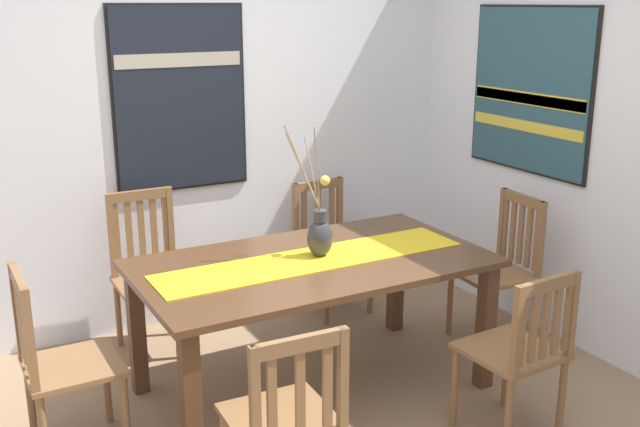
{
  "coord_description": "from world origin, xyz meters",
  "views": [
    {
      "loc": [
        -1.61,
        -2.67,
        2.06
      ],
      "look_at": [
        0.16,
        0.54,
        1.0
      ],
      "focal_mm": 41.69,
      "sensor_mm": 36.0,
      "label": 1
    }
  ],
  "objects_px": {
    "chair_4": "(502,266)",
    "chair_5": "(150,271)",
    "chair_1": "(59,361)",
    "dining_table": "(312,278)",
    "painting_on_side_wall": "(530,91)",
    "chair_2": "(286,420)",
    "centerpiece_vase": "(320,233)",
    "chair_3": "(520,350)",
    "chair_0": "(329,244)",
    "painting_on_back_wall": "(180,98)"
  },
  "relations": [
    {
      "from": "chair_4",
      "to": "chair_5",
      "type": "relative_size",
      "value": 0.95
    },
    {
      "from": "chair_1",
      "to": "dining_table",
      "type": "bearing_deg",
      "value": -0.87
    },
    {
      "from": "painting_on_side_wall",
      "to": "chair_2",
      "type": "bearing_deg",
      "value": -153.99
    },
    {
      "from": "chair_1",
      "to": "chair_2",
      "type": "xyz_separation_m",
      "value": [
        0.7,
        -0.92,
        -0.02
      ]
    },
    {
      "from": "centerpiece_vase",
      "to": "chair_2",
      "type": "distance_m",
      "value": 1.22
    },
    {
      "from": "chair_1",
      "to": "painting_on_side_wall",
      "type": "distance_m",
      "value": 3.15
    },
    {
      "from": "chair_3",
      "to": "chair_4",
      "type": "height_order",
      "value": "chair_4"
    },
    {
      "from": "chair_1",
      "to": "chair_3",
      "type": "distance_m",
      "value": 2.14
    },
    {
      "from": "dining_table",
      "to": "painting_on_side_wall",
      "type": "height_order",
      "value": "painting_on_side_wall"
    },
    {
      "from": "dining_table",
      "to": "painting_on_side_wall",
      "type": "distance_m",
      "value": 1.89
    },
    {
      "from": "dining_table",
      "to": "chair_2",
      "type": "relative_size",
      "value": 2.09
    },
    {
      "from": "centerpiece_vase",
      "to": "chair_5",
      "type": "relative_size",
      "value": 0.74
    },
    {
      "from": "dining_table",
      "to": "chair_0",
      "type": "distance_m",
      "value": 1.14
    },
    {
      "from": "chair_2",
      "to": "chair_3",
      "type": "relative_size",
      "value": 1.01
    },
    {
      "from": "dining_table",
      "to": "painting_on_back_wall",
      "type": "xyz_separation_m",
      "value": [
        -0.27,
        1.23,
        0.83
      ]
    },
    {
      "from": "dining_table",
      "to": "chair_0",
      "type": "height_order",
      "value": "chair_0"
    },
    {
      "from": "chair_2",
      "to": "painting_on_side_wall",
      "type": "height_order",
      "value": "painting_on_side_wall"
    },
    {
      "from": "centerpiece_vase",
      "to": "chair_5",
      "type": "height_order",
      "value": "centerpiece_vase"
    },
    {
      "from": "dining_table",
      "to": "chair_4",
      "type": "xyz_separation_m",
      "value": [
        1.32,
        -0.01,
        -0.16
      ]
    },
    {
      "from": "chair_3",
      "to": "painting_on_back_wall",
      "type": "distance_m",
      "value": 2.52
    },
    {
      "from": "chair_2",
      "to": "chair_5",
      "type": "distance_m",
      "value": 1.82
    },
    {
      "from": "chair_1",
      "to": "chair_2",
      "type": "relative_size",
      "value": 1.05
    },
    {
      "from": "chair_1",
      "to": "chair_5",
      "type": "height_order",
      "value": "chair_5"
    },
    {
      "from": "chair_5",
      "to": "chair_0",
      "type": "bearing_deg",
      "value": 0.73
    },
    {
      "from": "chair_1",
      "to": "chair_2",
      "type": "bearing_deg",
      "value": -52.82
    },
    {
      "from": "centerpiece_vase",
      "to": "chair_4",
      "type": "height_order",
      "value": "centerpiece_vase"
    },
    {
      "from": "chair_1",
      "to": "chair_5",
      "type": "relative_size",
      "value": 0.95
    },
    {
      "from": "chair_4",
      "to": "chair_5",
      "type": "xyz_separation_m",
      "value": [
        -1.94,
        0.93,
        0.02
      ]
    },
    {
      "from": "chair_3",
      "to": "painting_on_side_wall",
      "type": "xyz_separation_m",
      "value": [
        1.03,
        1.11,
        1.05
      ]
    },
    {
      "from": "chair_0",
      "to": "painting_on_side_wall",
      "type": "distance_m",
      "value": 1.64
    },
    {
      "from": "chair_4",
      "to": "painting_on_side_wall",
      "type": "relative_size",
      "value": 0.9
    },
    {
      "from": "chair_2",
      "to": "chair_4",
      "type": "bearing_deg",
      "value": 24.78
    },
    {
      "from": "painting_on_back_wall",
      "to": "painting_on_side_wall",
      "type": "relative_size",
      "value": 1.11
    },
    {
      "from": "dining_table",
      "to": "centerpiece_vase",
      "type": "xyz_separation_m",
      "value": [
        0.06,
        0.03,
        0.23
      ]
    },
    {
      "from": "chair_0",
      "to": "chair_1",
      "type": "xyz_separation_m",
      "value": [
        -1.94,
        -0.91,
        0.02
      ]
    },
    {
      "from": "painting_on_back_wall",
      "to": "painting_on_side_wall",
      "type": "height_order",
      "value": "painting_on_back_wall"
    },
    {
      "from": "chair_3",
      "to": "chair_5",
      "type": "height_order",
      "value": "chair_5"
    },
    {
      "from": "chair_1",
      "to": "chair_4",
      "type": "relative_size",
      "value": 1.0
    },
    {
      "from": "chair_3",
      "to": "chair_4",
      "type": "relative_size",
      "value": 0.95
    },
    {
      "from": "chair_5",
      "to": "painting_on_back_wall",
      "type": "bearing_deg",
      "value": 41.87
    },
    {
      "from": "dining_table",
      "to": "chair_1",
      "type": "height_order",
      "value": "chair_1"
    },
    {
      "from": "dining_table",
      "to": "chair_4",
      "type": "height_order",
      "value": "chair_4"
    },
    {
      "from": "chair_0",
      "to": "painting_on_back_wall",
      "type": "bearing_deg",
      "value": 161.79
    },
    {
      "from": "chair_5",
      "to": "chair_4",
      "type": "bearing_deg",
      "value": -25.6
    },
    {
      "from": "chair_0",
      "to": "painting_on_side_wall",
      "type": "bearing_deg",
      "value": -35.31
    },
    {
      "from": "dining_table",
      "to": "chair_0",
      "type": "xyz_separation_m",
      "value": [
        0.63,
        0.93,
        -0.19
      ]
    },
    {
      "from": "chair_0",
      "to": "chair_3",
      "type": "xyz_separation_m",
      "value": [
        -0.0,
        -1.83,
        0.01
      ]
    },
    {
      "from": "painting_on_back_wall",
      "to": "painting_on_side_wall",
      "type": "xyz_separation_m",
      "value": [
        1.93,
        -1.02,
        0.04
      ]
    },
    {
      "from": "chair_2",
      "to": "chair_3",
      "type": "height_order",
      "value": "chair_2"
    },
    {
      "from": "chair_5",
      "to": "painting_on_back_wall",
      "type": "height_order",
      "value": "painting_on_back_wall"
    }
  ]
}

